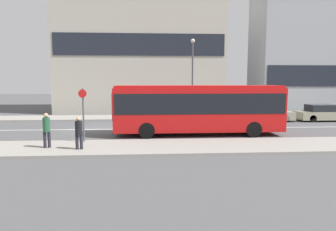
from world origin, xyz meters
name	(u,v)px	position (x,y,z in m)	size (l,w,h in m)	color
ground_plane	(97,129)	(0.00, 0.00, 0.00)	(120.00, 120.00, 0.00)	#4F4F51
sidewalk_near	(76,148)	(0.00, -6.25, 0.07)	(44.00, 3.50, 0.13)	gray
sidewalk_far	(109,118)	(0.00, 6.25, 0.07)	(44.00, 3.50, 0.13)	gray
lane_centerline	(97,129)	(0.00, 0.00, 0.00)	(41.80, 0.16, 0.01)	silver
apartment_block_right_tower	(312,48)	(22.26, 12.32, 7.16)	(13.01, 5.72, 14.34)	#9EA3A8
city_bus	(198,106)	(6.75, -2.48, 1.80)	(10.51, 2.56, 3.12)	red
parked_car_0	(266,113)	(13.60, 3.50, 0.66)	(4.36, 1.78, 1.40)	#A39E84
parked_car_1	(323,113)	(18.58, 3.33, 0.66)	(4.54, 1.76, 1.41)	#A39E84
pedestrian_near_stop	(47,128)	(-1.37, -6.33, 1.11)	(0.34, 0.34, 1.72)	#23232D
pedestrian_down_pavement	(79,131)	(0.29, -6.80, 1.02)	(0.35, 0.34, 1.57)	#23232D
bus_stop_sign	(83,111)	(0.13, -4.97, 1.80)	(0.44, 0.12, 2.88)	#4C4C51
street_lamp	(193,70)	(7.50, 5.05, 4.34)	(0.36, 0.36, 6.91)	#4C4C51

